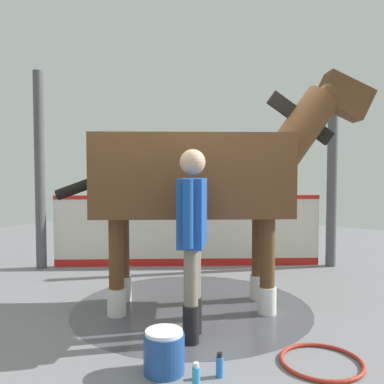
{
  "coord_description": "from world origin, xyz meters",
  "views": [
    {
      "loc": [
        -3.53,
        -2.5,
        1.56
      ],
      "look_at": [
        -0.1,
        -0.18,
        1.34
      ],
      "focal_mm": 38.09,
      "sensor_mm": 36.0,
      "label": 1
    }
  ],
  "objects_px": {
    "bottle_shampoo": "(196,376)",
    "hose_coil": "(321,362)",
    "handler": "(193,229)",
    "bottle_spray": "(220,366)",
    "wash_bucket": "(164,352)",
    "horse": "(203,177)"
  },
  "relations": [
    {
      "from": "bottle_shampoo",
      "to": "hose_coil",
      "type": "xyz_separation_m",
      "value": [
        0.86,
        -0.64,
        -0.07
      ]
    },
    {
      "from": "handler",
      "to": "bottle_shampoo",
      "type": "relative_size",
      "value": 9.66
    },
    {
      "from": "handler",
      "to": "bottle_spray",
      "type": "distance_m",
      "value": 1.2
    },
    {
      "from": "handler",
      "to": "bottle_shampoo",
      "type": "xyz_separation_m",
      "value": [
        -0.7,
        -0.5,
        -0.94
      ]
    },
    {
      "from": "handler",
      "to": "wash_bucket",
      "type": "distance_m",
      "value": 1.1
    },
    {
      "from": "handler",
      "to": "wash_bucket",
      "type": "relative_size",
      "value": 5.28
    },
    {
      "from": "bottle_shampoo",
      "to": "hose_coil",
      "type": "bearing_deg",
      "value": -36.52
    },
    {
      "from": "wash_bucket",
      "to": "bottle_spray",
      "type": "height_order",
      "value": "wash_bucket"
    },
    {
      "from": "wash_bucket",
      "to": "bottle_spray",
      "type": "bearing_deg",
      "value": -65.0
    },
    {
      "from": "horse",
      "to": "bottle_spray",
      "type": "bearing_deg",
      "value": -88.97
    },
    {
      "from": "horse",
      "to": "wash_bucket",
      "type": "xyz_separation_m",
      "value": [
        -1.45,
        -0.57,
        -1.32
      ]
    },
    {
      "from": "horse",
      "to": "bottle_shampoo",
      "type": "distance_m",
      "value": 2.23
    },
    {
      "from": "wash_bucket",
      "to": "bottle_spray",
      "type": "relative_size",
      "value": 1.78
    },
    {
      "from": "handler",
      "to": "hose_coil",
      "type": "distance_m",
      "value": 1.53
    },
    {
      "from": "horse",
      "to": "bottle_shampoo",
      "type": "bearing_deg",
      "value": -95.12
    },
    {
      "from": "wash_bucket",
      "to": "bottle_spray",
      "type": "distance_m",
      "value": 0.44
    },
    {
      "from": "bottle_spray",
      "to": "hose_coil",
      "type": "xyz_separation_m",
      "value": [
        0.64,
        -0.57,
        -0.07
      ]
    },
    {
      "from": "horse",
      "to": "handler",
      "type": "xyz_separation_m",
      "value": [
        -0.79,
        -0.38,
        -0.46
      ]
    },
    {
      "from": "wash_bucket",
      "to": "hose_coil",
      "type": "distance_m",
      "value": 1.28
    },
    {
      "from": "wash_bucket",
      "to": "hose_coil",
      "type": "xyz_separation_m",
      "value": [
        0.82,
        -0.96,
        -0.15
      ]
    },
    {
      "from": "horse",
      "to": "bottle_shampoo",
      "type": "height_order",
      "value": "horse"
    },
    {
      "from": "bottle_spray",
      "to": "hose_coil",
      "type": "height_order",
      "value": "bottle_spray"
    }
  ]
}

